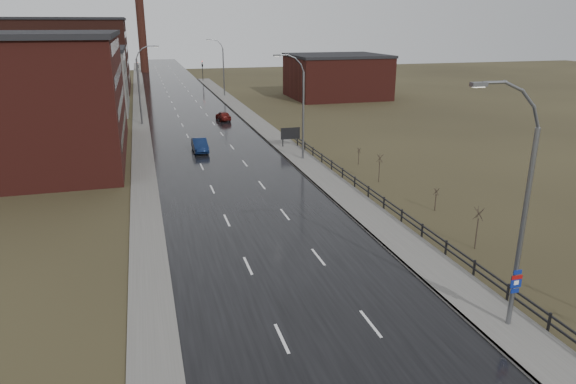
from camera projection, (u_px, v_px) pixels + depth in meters
road at (198, 124)px, 76.19m from camera, size 14.00×300.00×0.06m
sidewalk_right at (304, 161)px, 55.56m from camera, size 3.20×180.00×0.18m
curb_right at (290, 162)px, 55.17m from camera, size 0.16×180.00×0.18m
sidewalk_left at (141, 127)px, 74.05m from camera, size 2.40×260.00×0.12m
warehouse_near at (13, 98)px, 54.93m from camera, size 22.44×28.56×13.50m
warehouse_mid at (77, 80)px, 86.33m from camera, size 16.32×20.40×10.50m
warehouse_far at (65, 55)px, 111.66m from camera, size 26.52×24.48×15.50m
building_right at (337, 76)px, 102.83m from camera, size 18.36×16.32×8.50m
smokestack at (141, 19)px, 152.02m from camera, size 2.70×2.70×30.70m
streetlight_main at (519, 213)px, 23.51m from camera, size 3.91×0.29×12.11m
streetlight_right_mid at (301, 107)px, 54.65m from camera, size 3.36×0.28×11.35m
streetlight_left at (141, 85)px, 74.20m from camera, size 3.36×0.28×11.35m
streetlight_right_far at (222, 67)px, 103.99m from camera, size 3.36×0.28×11.35m
guardrail at (388, 204)px, 40.56m from camera, size 0.10×53.05×1.10m
shrub_c at (477, 227)px, 33.80m from camera, size 0.69×0.72×2.92m
shrub_d at (436, 199)px, 40.93m from camera, size 0.45×0.48×1.89m
shrub_e at (379, 167)px, 48.21m from camera, size 0.64×0.68×2.72m
shrub_f at (359, 156)px, 54.36m from camera, size 0.44×0.46×1.84m
billboard at (290, 134)px, 61.64m from camera, size 2.38×0.17×2.45m
traffic_light_left at (138, 64)px, 127.50m from camera, size 0.58×2.73×5.30m
traffic_light_right at (202, 63)px, 131.65m from camera, size 0.58×2.73×5.30m
car_near at (200, 145)px, 59.86m from camera, size 1.64×4.62×1.52m
car_far at (223, 116)px, 79.13m from camera, size 2.12×4.31×1.42m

